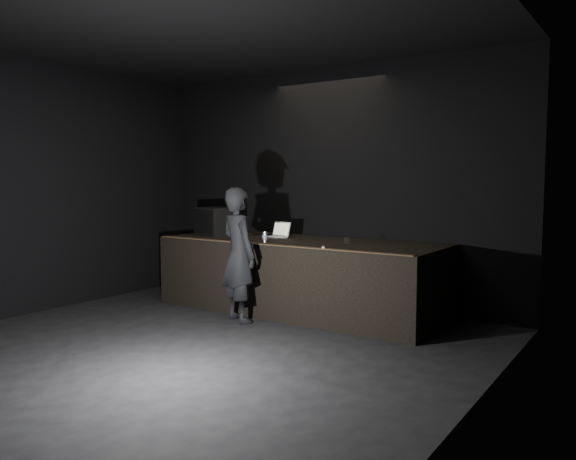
# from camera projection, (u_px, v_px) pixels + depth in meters

# --- Properties ---
(ground) EXTENTS (7.00, 7.00, 0.00)m
(ground) POSITION_uv_depth(u_px,v_px,m) (155.00, 362.00, 5.69)
(ground) COLOR black
(ground) RESTS_ON ground
(room_walls) EXTENTS (6.10, 7.10, 3.52)m
(room_walls) POSITION_uv_depth(u_px,v_px,m) (151.00, 161.00, 5.51)
(room_walls) COLOR black
(room_walls) RESTS_ON ground
(stage_riser) EXTENTS (4.00, 1.50, 1.00)m
(stage_riser) POSITION_uv_depth(u_px,v_px,m) (300.00, 275.00, 7.90)
(stage_riser) COLOR black
(stage_riser) RESTS_ON ground
(riser_lip) EXTENTS (3.92, 0.10, 0.01)m
(riser_lip) POSITION_uv_depth(u_px,v_px,m) (271.00, 245.00, 7.27)
(riser_lip) COLOR brown
(riser_lip) RESTS_ON stage_riser
(stage_monitor) EXTENTS (0.73, 0.62, 0.42)m
(stage_monitor) POSITION_uv_depth(u_px,v_px,m) (216.00, 221.00, 8.71)
(stage_monitor) COLOR black
(stage_monitor) RESTS_ON stage_riser
(cable) EXTENTS (0.74, 0.39, 0.02)m
(cable) POSITION_uv_depth(u_px,v_px,m) (266.00, 234.00, 8.67)
(cable) COLOR black
(cable) RESTS_ON stage_riser
(laptop) EXTENTS (0.37, 0.35, 0.22)m
(laptop) POSITION_uv_depth(u_px,v_px,m) (278.00, 234.00, 8.22)
(laptop) COLOR silver
(laptop) RESTS_ON stage_riser
(beer_can) EXTENTS (0.06, 0.06, 0.15)m
(beer_can) POSITION_uv_depth(u_px,v_px,m) (265.00, 237.00, 7.53)
(beer_can) COLOR silver
(beer_can) RESTS_ON stage_riser
(plastic_cup) EXTENTS (0.08, 0.08, 0.10)m
(plastic_cup) POSITION_uv_depth(u_px,v_px,m) (347.00, 241.00, 7.32)
(plastic_cup) COLOR white
(plastic_cup) RESTS_ON stage_riser
(wii_remote) EXTENTS (0.09, 0.14, 0.03)m
(wii_remote) POSITION_uv_depth(u_px,v_px,m) (323.00, 247.00, 6.89)
(wii_remote) COLOR white
(wii_remote) RESTS_ON stage_riser
(person) EXTENTS (0.75, 0.63, 1.75)m
(person) POSITION_uv_depth(u_px,v_px,m) (239.00, 255.00, 7.27)
(person) COLOR black
(person) RESTS_ON ground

